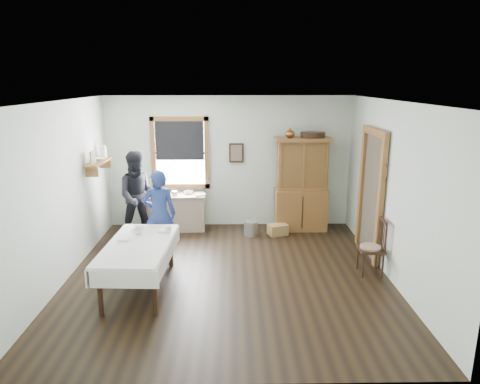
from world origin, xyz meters
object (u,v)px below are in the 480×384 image
at_px(pail, 251,228).
at_px(wicker_basket, 278,229).
at_px(work_counter, 174,212).
at_px(dining_table, 139,266).
at_px(china_hutch, 301,184).
at_px(spindle_chair, 371,246).
at_px(woman_blue, 160,218).
at_px(figure_dark, 139,199).

height_order(pail, wicker_basket, pail).
xyz_separation_m(work_counter, dining_table, (-0.16, -2.57, -0.02)).
bearing_deg(pail, wicker_basket, 2.84).
height_order(dining_table, wicker_basket, dining_table).
relative_size(china_hutch, spindle_chair, 2.09).
xyz_separation_m(china_hutch, woman_blue, (-2.65, -1.41, -0.23)).
bearing_deg(woman_blue, work_counter, -98.09).
distance_m(work_counter, china_hutch, 2.67).
distance_m(dining_table, figure_dark, 2.14).
bearing_deg(work_counter, china_hutch, -2.94).
bearing_deg(dining_table, wicker_basket, 44.44).
bearing_deg(dining_table, spindle_chair, 7.08).
bearing_deg(work_counter, woman_blue, -94.38).
xyz_separation_m(wicker_basket, woman_blue, (-2.15, -1.07, 0.61)).
distance_m(pail, figure_dark, 2.24).
bearing_deg(dining_table, work_counter, 86.44).
xyz_separation_m(china_hutch, dining_table, (-2.77, -2.57, -0.60)).
relative_size(work_counter, dining_table, 0.74).
distance_m(china_hutch, dining_table, 3.83).
distance_m(spindle_chair, pail, 2.55).
distance_m(pail, woman_blue, 2.00).
height_order(spindle_chair, pail, spindle_chair).
height_order(china_hutch, dining_table, china_hutch).
bearing_deg(wicker_basket, woman_blue, -153.50).
relative_size(dining_table, pail, 5.97).
bearing_deg(woman_blue, pail, -153.62).
bearing_deg(china_hutch, wicker_basket, -145.79).
xyz_separation_m(work_counter, figure_dark, (-0.56, -0.52, 0.42)).
height_order(work_counter, wicker_basket, work_counter).
height_order(dining_table, pail, dining_table).
bearing_deg(dining_table, pail, 51.79).
height_order(work_counter, figure_dark, figure_dark).
height_order(work_counter, dining_table, work_counter).
height_order(china_hutch, pail, china_hutch).
distance_m(dining_table, spindle_chair, 3.58).
height_order(dining_table, woman_blue, woman_blue).
bearing_deg(spindle_chair, work_counter, 150.71).
bearing_deg(work_counter, dining_table, -96.46).
distance_m(work_counter, dining_table, 2.58).
bearing_deg(china_hutch, woman_blue, -152.24).
distance_m(dining_table, pail, 2.81).
bearing_deg(wicker_basket, china_hutch, 34.57).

